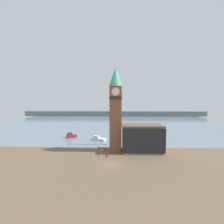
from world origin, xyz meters
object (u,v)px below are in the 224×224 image
at_px(clock_tower, 116,107).
at_px(boat_near, 98,139).
at_px(boat_far, 71,136).
at_px(mooring_bollard_near, 107,156).
at_px(mooring_bollard_far, 105,150).
at_px(lamp_post, 98,148).
at_px(pier_building, 142,138).

bearing_deg(clock_tower, boat_near, 119.54).
distance_m(clock_tower, boat_far, 27.74).
bearing_deg(mooring_bollard_near, clock_tower, 66.99).
xyz_separation_m(clock_tower, boat_far, (-18.69, 16.11, -12.68)).
height_order(clock_tower, boat_near, clock_tower).
relative_size(boat_near, mooring_bollard_far, 8.18).
bearing_deg(mooring_bollard_far, lamp_post, -108.93).
height_order(mooring_bollard_near, lamp_post, lamp_post).
bearing_deg(mooring_bollard_far, boat_near, 106.02).
xyz_separation_m(mooring_bollard_near, lamp_post, (-2.46, 0.46, 2.09)).
distance_m(mooring_bollard_far, lamp_post, 5.33).
bearing_deg(mooring_bollard_near, lamp_post, 169.40).
distance_m(boat_far, mooring_bollard_near, 27.12).
height_order(boat_near, mooring_bollard_far, boat_near).
distance_m(boat_near, boat_far, 12.63).
relative_size(boat_far, lamp_post, 1.32).
relative_size(mooring_bollard_near, lamp_post, 0.20).
xyz_separation_m(boat_near, mooring_bollard_far, (3.55, -12.38, -0.26)).
distance_m(clock_tower, boat_near, 18.78).
distance_m(boat_far, lamp_post, 25.38).
xyz_separation_m(pier_building, boat_far, (-26.73, 16.63, -3.35)).
bearing_deg(mooring_bollard_far, pier_building, -0.46).
height_order(pier_building, lamp_post, pier_building).
distance_m(pier_building, boat_far, 31.66).
xyz_separation_m(boat_near, lamp_post, (1.96, -17.02, 1.82)).
relative_size(clock_tower, boat_far, 5.54).
relative_size(mooring_bollard_far, lamp_post, 0.21).
relative_size(pier_building, lamp_post, 3.52).
xyz_separation_m(pier_building, lamp_post, (-12.85, -4.55, -1.66)).
height_order(pier_building, mooring_bollard_far, pier_building).
bearing_deg(lamp_post, mooring_bollard_near, -10.60).
relative_size(pier_building, boat_near, 2.09).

